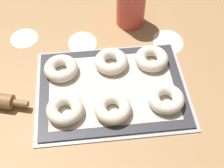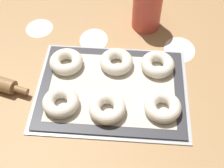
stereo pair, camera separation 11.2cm
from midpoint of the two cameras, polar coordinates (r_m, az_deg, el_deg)
The scene contains 13 objects.
ground_plane at distance 1.03m, azimuth 3.14°, elevation -0.45°, with size 2.80×2.80×0.00m, color #A87F51.
baking_tray at distance 1.02m, azimuth 3.13°, elevation -1.13°, with size 0.49×0.37×0.01m.
baking_mat at distance 1.02m, azimuth 3.15°, elevation -0.95°, with size 0.47×0.35×0.00m.
bagel_front_left at distance 0.96m, azimuth -6.09°, elevation -3.57°, with size 0.11×0.11×0.04m.
bagel_front_center at distance 0.94m, azimuth 2.49°, elevation -4.64°, with size 0.11×0.11×0.04m.
bagel_front_right at distance 0.97m, azimuth 12.53°, elevation -4.33°, with size 0.11×0.11×0.04m.
bagel_back_left at distance 1.06m, azimuth -5.41°, elevation 3.86°, with size 0.11×0.11×0.04m.
bagel_back_center at distance 1.06m, azimuth 3.82°, elevation 3.90°, with size 0.11×0.11×0.04m.
bagel_back_right at distance 1.07m, azimuth 11.30°, elevation 3.34°, with size 0.11×0.11×0.04m.
flour_canister at distance 1.20m, azimuth 9.20°, elevation 13.59°, with size 0.11×0.11×0.17m.
flour_patch_near at distance 1.25m, azimuth -10.65°, elevation 9.89°, with size 0.10×0.11×0.00m.
flour_patch_far at distance 1.18m, azimuth 14.94°, elevation 6.00°, with size 0.11×0.13×0.00m.
flour_patch_side at distance 1.18m, azimuth -0.65°, elevation 7.99°, with size 0.11×0.12×0.00m.
Camera 2 is at (0.05, -0.64, 0.82)m, focal length 50.00 mm.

